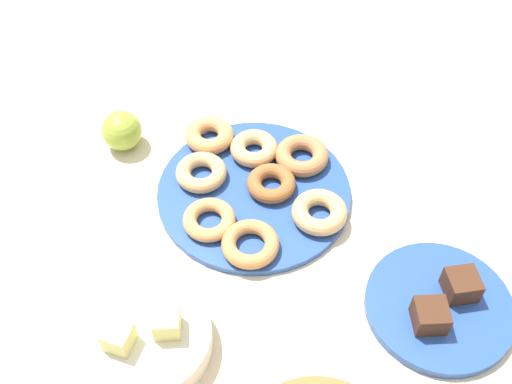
{
  "coord_description": "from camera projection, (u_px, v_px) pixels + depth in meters",
  "views": [
    {
      "loc": [
        0.07,
        0.67,
        0.81
      ],
      "look_at": [
        0.0,
        0.03,
        0.04
      ],
      "focal_mm": 43.71,
      "sensor_mm": 36.0,
      "label": 1
    }
  ],
  "objects": [
    {
      "name": "donut_7",
      "position": [
        210.0,
        135.0,
        1.11
      ],
      "size": [
        0.1,
        0.1,
        0.03
      ],
      "primitive_type": "torus",
      "rotation": [
        0.0,
        0.0,
        1.33
      ],
      "color": "tan",
      "rests_on": "donut_plate"
    },
    {
      "name": "donut_3",
      "position": [
        302.0,
        156.0,
        1.08
      ],
      "size": [
        0.11,
        0.11,
        0.03
      ],
      "primitive_type": "torus",
      "rotation": [
        0.0,
        0.0,
        3.33
      ],
      "color": "#B27547",
      "rests_on": "donut_plate"
    },
    {
      "name": "brownie_far",
      "position": [
        430.0,
        316.0,
        0.87
      ],
      "size": [
        0.05,
        0.05,
        0.04
      ],
      "primitive_type": "cube",
      "rotation": [
        0.0,
        0.0,
        -0.06
      ],
      "color": "#472819",
      "rests_on": "cake_plate"
    },
    {
      "name": "cake_plate",
      "position": [
        439.0,
        306.0,
        0.91
      ],
      "size": [
        0.22,
        0.22,
        0.02
      ],
      "primitive_type": "cylinder",
      "color": "#284C9E",
      "rests_on": "ground_plane"
    },
    {
      "name": "melon_chunk_left",
      "position": [
        167.0,
        323.0,
        0.83
      ],
      "size": [
        0.04,
        0.04,
        0.04
      ],
      "primitive_type": "cube",
      "rotation": [
        0.0,
        0.0,
        -0.07
      ],
      "color": "#DBD67A",
      "rests_on": "fruit_bowl"
    },
    {
      "name": "donut_plate",
      "position": [
        254.0,
        192.0,
        1.05
      ],
      "size": [
        0.33,
        0.33,
        0.01
      ],
      "primitive_type": "cylinder",
      "color": "#284C9E",
      "rests_on": "ground_plane"
    },
    {
      "name": "donut_6",
      "position": [
        271.0,
        182.0,
        1.04
      ],
      "size": [
        0.08,
        0.08,
        0.02
      ],
      "primitive_type": "torus",
      "rotation": [
        0.0,
        0.0,
        3.15
      ],
      "color": "#995B2D",
      "rests_on": "donut_plate"
    },
    {
      "name": "donut_0",
      "position": [
        209.0,
        220.0,
        0.99
      ],
      "size": [
        0.11,
        0.11,
        0.02
      ],
      "primitive_type": "torus",
      "rotation": [
        0.0,
        0.0,
        4.24
      ],
      "color": "tan",
      "rests_on": "donut_plate"
    },
    {
      "name": "brownie_near",
      "position": [
        461.0,
        285.0,
        0.9
      ],
      "size": [
        0.05,
        0.05,
        0.04
      ],
      "primitive_type": "cube",
      "rotation": [
        0.0,
        0.0,
        0.04
      ],
      "color": "#472819",
      "rests_on": "cake_plate"
    },
    {
      "name": "donut_5",
      "position": [
        201.0,
        172.0,
        1.05
      ],
      "size": [
        0.09,
        0.09,
        0.03
      ],
      "primitive_type": "torus",
      "rotation": [
        0.0,
        0.0,
        1.54
      ],
      "color": "tan",
      "rests_on": "donut_plate"
    },
    {
      "name": "melon_chunk_right",
      "position": [
        118.0,
        337.0,
        0.82
      ],
      "size": [
        0.05,
        0.05,
        0.04
      ],
      "primitive_type": "cube",
      "rotation": [
        0.0,
        0.0,
        -0.44
      ],
      "color": "#DBD67A",
      "rests_on": "fruit_bowl"
    },
    {
      "name": "apple",
      "position": [
        122.0,
        131.0,
        1.1
      ],
      "size": [
        0.07,
        0.07,
        0.07
      ],
      "primitive_type": "sphere",
      "color": "#93AD38",
      "rests_on": "ground_plane"
    },
    {
      "name": "donut_4",
      "position": [
        319.0,
        212.0,
        1.0
      ],
      "size": [
        0.11,
        0.11,
        0.03
      ],
      "primitive_type": "torus",
      "rotation": [
        0.0,
        0.0,
        2.87
      ],
      "color": "tan",
      "rests_on": "donut_plate"
    },
    {
      "name": "fruit_bowl",
      "position": [
        147.0,
        339.0,
        0.86
      ],
      "size": [
        0.18,
        0.18,
        0.04
      ],
      "primitive_type": "cylinder",
      "color": "silver",
      "rests_on": "ground_plane"
    },
    {
      "name": "donut_1",
      "position": [
        250.0,
        244.0,
        0.96
      ],
      "size": [
        0.11,
        0.11,
        0.02
      ],
      "primitive_type": "torus",
      "rotation": [
        0.0,
        0.0,
        3.35
      ],
      "color": "#C6844C",
      "rests_on": "donut_plate"
    },
    {
      "name": "donut_2",
      "position": [
        254.0,
        148.0,
        1.09
      ],
      "size": [
        0.1,
        0.1,
        0.03
      ],
      "primitive_type": "torus",
      "rotation": [
        0.0,
        0.0,
        1.42
      ],
      "color": "tan",
      "rests_on": "donut_plate"
    },
    {
      "name": "ground_plane",
      "position": [
        254.0,
        194.0,
        1.05
      ],
      "size": [
        2.4,
        2.4,
        0.0
      ],
      "primitive_type": "plane",
      "color": "beige"
    }
  ]
}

